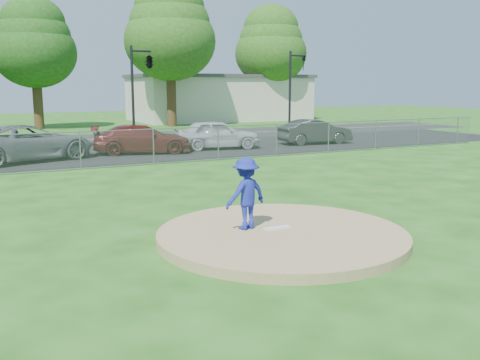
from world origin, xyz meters
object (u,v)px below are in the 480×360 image
(tree_right, at_px, (170,30))
(traffic_signal_right, at_px, (293,84))
(tree_far_right, at_px, (271,45))
(parked_car_pearl, at_px, (217,134))
(parked_car_charcoal, at_px, (315,132))
(commercial_building, at_px, (219,97))
(parked_car_gray, at_px, (28,143))
(parked_car_darkred, at_px, (142,139))
(tree_center, at_px, (34,42))
(traffic_signal_center, at_px, (148,63))
(pitcher, at_px, (246,193))

(tree_right, height_order, traffic_signal_right, tree_right)
(tree_right, xyz_separation_m, tree_far_right, (11.00, 3.00, -0.59))
(tree_far_right, relative_size, parked_car_pearl, 2.40)
(tree_right, xyz_separation_m, parked_car_charcoal, (2.72, -16.36, -6.95))
(commercial_building, distance_m, tree_far_right, 7.00)
(tree_far_right, height_order, parked_car_charcoal, tree_far_right)
(commercial_building, bearing_deg, tree_far_right, -36.87)
(commercial_building, xyz_separation_m, traffic_signal_right, (-1.76, -16.00, 1.20))
(parked_car_charcoal, bearing_deg, parked_car_gray, 95.77)
(parked_car_charcoal, bearing_deg, parked_car_darkred, 94.08)
(tree_center, height_order, traffic_signal_center, tree_center)
(pitcher, xyz_separation_m, parked_car_darkred, (2.29, 15.36, -0.28))
(tree_far_right, relative_size, traffic_signal_center, 1.92)
(parked_car_darkred, xyz_separation_m, parked_car_charcoal, (10.04, -0.24, -0.00))
(parked_car_charcoal, bearing_deg, parked_car_pearl, 92.55)
(commercial_building, bearing_deg, pitcher, -113.90)
(commercial_building, relative_size, parked_car_charcoal, 3.92)
(commercial_building, xyz_separation_m, traffic_signal_center, (-12.03, -16.00, 2.45))
(commercial_building, relative_size, parked_car_gray, 2.87)
(tree_far_right, distance_m, traffic_signal_right, 14.69)
(commercial_building, height_order, traffic_signal_right, traffic_signal_right)
(tree_right, bearing_deg, commercial_building, 40.60)
(parked_car_darkred, bearing_deg, traffic_signal_right, -49.59)
(parked_car_gray, relative_size, parked_car_charcoal, 1.37)
(tree_far_right, distance_m, traffic_signal_center, 20.78)
(parked_car_darkred, relative_size, parked_car_charcoal, 1.14)
(commercial_building, xyz_separation_m, tree_far_right, (4.00, -3.00, 4.90))
(tree_right, distance_m, parked_car_darkred, 19.02)
(tree_right, relative_size, parked_car_gray, 2.03)
(tree_far_right, xyz_separation_m, parked_car_darkred, (-18.32, -19.12, -6.36))
(parked_car_darkred, height_order, parked_car_pearl, parked_car_pearl)
(parked_car_charcoal, bearing_deg, traffic_signal_center, 56.09)
(tree_center, xyz_separation_m, parked_car_pearl, (6.71, -18.05, -5.70))
(commercial_building, bearing_deg, parked_car_gray, -131.13)
(traffic_signal_center, distance_m, pitcher, 22.26)
(tree_right, xyz_separation_m, parked_car_pearl, (-3.29, -16.05, -6.88))
(traffic_signal_center, height_order, parked_car_darkred, traffic_signal_center)
(traffic_signal_right, bearing_deg, tree_center, 141.78)
(tree_far_right, xyz_separation_m, traffic_signal_center, (-16.03, -13.00, -2.45))
(traffic_signal_right, xyz_separation_m, parked_car_pearl, (-8.52, -6.05, -2.59))
(commercial_building, height_order, pitcher, commercial_building)
(parked_car_gray, xyz_separation_m, parked_car_charcoal, (15.32, 0.09, -0.10))
(tree_right, height_order, parked_car_gray, tree_right)
(parked_car_pearl, bearing_deg, commercial_building, -15.07)
(traffic_signal_center, distance_m, parked_car_charcoal, 10.76)
(traffic_signal_right, bearing_deg, tree_far_right, 66.09)
(parked_car_darkred, xyz_separation_m, parked_car_pearl, (4.03, 0.07, 0.07))
(traffic_signal_right, xyz_separation_m, parked_car_darkred, (-12.55, -6.12, -2.66))
(pitcher, distance_m, parked_car_gray, 15.33)
(tree_right, xyz_separation_m, traffic_signal_right, (5.24, -10.00, -4.29))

